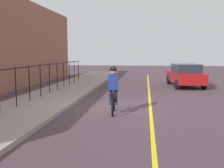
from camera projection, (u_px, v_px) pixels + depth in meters
The scene contains 6 objects.
ground_plane at pixel (112, 108), 11.39m from camera, with size 80.00×80.00×0.00m, color #46333C.
lane_line_centre at pixel (150, 109), 11.19m from camera, with size 36.00×0.12×0.01m, color yellow.
sidewalk at pixel (35, 104), 11.80m from camera, with size 40.00×3.20×0.15m, color gray.
iron_fence at pixel (35, 75), 12.70m from camera, with size 16.70×0.04×1.60m.
cyclist_lead at pixel (113, 90), 10.22m from camera, with size 1.71×0.38×1.83m.
patrol_sedan at pixel (185, 75), 18.60m from camera, with size 4.55×2.27×1.58m.
Camera 1 is at (-11.11, -1.38, 2.29)m, focal length 43.25 mm.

